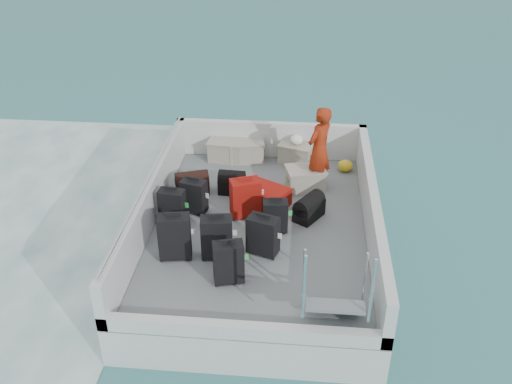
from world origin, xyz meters
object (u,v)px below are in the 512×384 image
(suitcase_0, at_px, (175,237))
(suitcase_6, at_px, (263,236))
(suitcase_2, at_px, (194,197))
(crate_0, at_px, (226,151))
(suitcase_7, at_px, (275,217))
(suitcase_1, at_px, (172,207))
(crate_3, at_px, (305,179))
(suitcase_8, at_px, (264,196))
(crate_1, at_px, (246,151))
(crate_2, at_px, (296,154))
(suitcase_5, at_px, (245,198))
(suitcase_3, at_px, (229,263))
(suitcase_4, at_px, (217,238))
(passenger, at_px, (319,149))

(suitcase_0, distance_m, suitcase_6, 1.27)
(suitcase_2, distance_m, crate_0, 1.91)
(suitcase_6, xyz_separation_m, suitcase_7, (0.14, 0.58, -0.04))
(suitcase_1, height_order, crate_3, suitcase_1)
(suitcase_1, bearing_deg, suitcase_8, 34.12)
(crate_1, bearing_deg, suitcase_1, -112.27)
(suitcase_8, bearing_deg, crate_0, 58.87)
(suitcase_1, height_order, crate_2, suitcase_1)
(suitcase_1, distance_m, suitcase_5, 1.17)
(suitcase_3, height_order, suitcase_4, suitcase_4)
(suitcase_5, relative_size, suitcase_7, 1.20)
(crate_1, distance_m, crate_3, 1.51)
(suitcase_2, xyz_separation_m, crate_2, (1.60, 1.90, -0.11))
(suitcase_4, distance_m, suitcase_8, 1.63)
(suitcase_4, xyz_separation_m, crate_0, (-0.28, 3.04, -0.14))
(suitcase_5, bearing_deg, suitcase_0, -146.30)
(suitcase_1, xyz_separation_m, suitcase_4, (0.82, -0.79, 0.03))
(suitcase_1, bearing_deg, suitcase_6, -17.07)
(suitcase_3, distance_m, suitcase_4, 0.60)
(suitcase_8, relative_size, crate_1, 1.25)
(suitcase_0, relative_size, crate_1, 1.12)
(suitcase_0, relative_size, suitcase_5, 1.09)
(suitcase_0, xyz_separation_m, crate_3, (1.84, 2.14, -0.16))
(suitcase_4, xyz_separation_m, suitcase_6, (0.66, 0.14, -0.02))
(suitcase_4, distance_m, suitcase_6, 0.67)
(crate_3, bearing_deg, passenger, 13.16)
(suitcase_6, xyz_separation_m, crate_2, (0.40, 2.92, -0.13))
(crate_0, bearing_deg, suitcase_5, -73.32)
(suitcase_4, relative_size, crate_1, 1.05)
(suitcase_7, xyz_separation_m, crate_2, (0.25, 2.34, -0.09))
(suitcase_0, bearing_deg, suitcase_2, 78.68)
(passenger, bearing_deg, crate_3, -40.98)
(suitcase_4, distance_m, crate_3, 2.42)
(crate_0, bearing_deg, suitcase_0, -95.79)
(suitcase_8, bearing_deg, suitcase_2, 137.70)
(suitcase_6, relative_size, suitcase_8, 0.78)
(suitcase_6, bearing_deg, crate_1, 119.66)
(crate_2, bearing_deg, suitcase_8, -107.49)
(suitcase_0, relative_size, suitcase_2, 1.22)
(crate_2, bearing_deg, crate_3, -79.06)
(suitcase_6, distance_m, suitcase_8, 1.38)
(suitcase_6, relative_size, suitcase_7, 1.13)
(suitcase_1, bearing_deg, suitcase_5, 23.65)
(suitcase_3, relative_size, crate_3, 1.00)
(suitcase_2, xyz_separation_m, suitcase_5, (0.84, -0.02, 0.03))
(suitcase_7, bearing_deg, suitcase_1, 171.93)
(suitcase_3, distance_m, suitcase_6, 0.80)
(suitcase_4, relative_size, suitcase_7, 1.23)
(suitcase_2, height_order, passenger, passenger)
(crate_2, bearing_deg, suitcase_1, -129.60)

